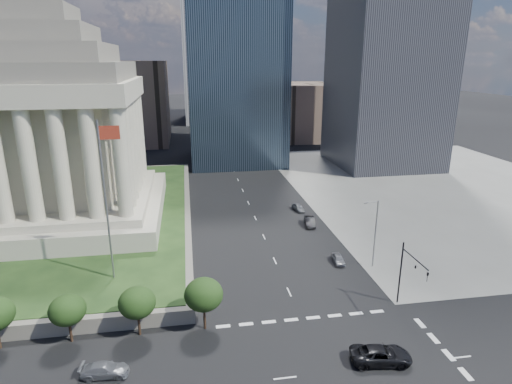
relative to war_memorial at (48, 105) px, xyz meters
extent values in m
plane|color=black|center=(34.00, 52.00, -21.40)|extent=(500.00, 500.00, 0.00)
cube|color=slate|center=(80.00, 12.00, -21.38)|extent=(68.00, 90.00, 0.03)
cube|color=#645F56|center=(-11.00, 2.00, -20.50)|extent=(66.00, 70.00, 1.80)
cube|color=#1B3315|center=(-11.00, 2.00, -19.55)|extent=(64.00, 68.00, 0.10)
cylinder|color=slate|center=(12.00, -24.00, -9.50)|extent=(0.24, 0.24, 20.00)
cube|color=maroon|center=(13.20, -24.00, -1.00)|extent=(2.40, 0.05, 1.60)
cube|color=black|center=(36.00, 47.00, 8.60)|extent=(26.00, 26.00, 60.00)
cube|color=#4F4136|center=(66.00, 82.00, -11.40)|extent=(20.00, 30.00, 20.00)
cube|color=#4F4136|center=(4.00, 82.00, -7.40)|extent=(24.00, 30.00, 28.00)
cylinder|color=black|center=(46.50, -32.50, -17.40)|extent=(0.18, 0.18, 8.00)
cylinder|color=black|center=(46.50, -35.25, -14.20)|extent=(0.14, 5.50, 0.14)
cube|color=black|center=(46.50, -38.00, -15.00)|extent=(0.30, 0.30, 1.10)
cylinder|color=slate|center=(47.50, -23.00, -16.40)|extent=(0.16, 0.16, 10.00)
cylinder|color=slate|center=(46.60, -23.00, -11.60)|extent=(1.80, 0.12, 0.12)
cube|color=slate|center=(45.70, -23.00, -11.70)|extent=(0.50, 0.22, 0.14)
imported|color=black|center=(39.75, -42.34, -20.57)|extent=(3.59, 6.29, 1.65)
imported|color=slate|center=(13.38, -39.94, -20.75)|extent=(2.16, 4.61, 1.30)
imported|color=gray|center=(43.00, -21.18, -20.78)|extent=(1.84, 3.79, 1.25)
imported|color=black|center=(43.00, -6.28, -20.65)|extent=(2.24, 4.74, 1.50)
imported|color=slate|center=(43.00, 1.74, -20.74)|extent=(4.06, 2.14, 1.32)
camera|label=1|loc=(22.00, -75.07, 7.07)|focal=30.00mm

